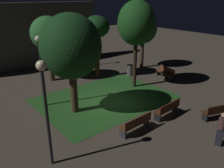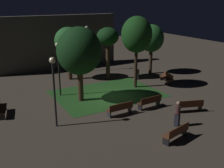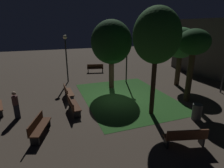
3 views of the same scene
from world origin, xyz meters
TOP-DOWN VIEW (x-y plane):
  - ground_plane at (0.00, 0.00)m, footprint 60.00×60.00m
  - grass_lawn at (0.04, 0.74)m, footprint 8.20×6.05m
  - bench_lawn_edge at (-1.21, -3.32)m, footprint 1.81×0.53m
  - bench_by_lamp at (1.21, -3.32)m, footprint 1.82×0.57m
  - bench_near_trees at (3.11, -5.21)m, footprint 1.86×1.04m
  - bench_front_right at (6.18, 0.71)m, footprint 0.93×1.86m
  - bench_front_left at (-7.98, 0.54)m, footprint 0.86×1.86m
  - tree_left_canopy at (2.10, 4.38)m, footprint 2.02×2.02m
  - tree_right_canopy at (2.96, 1.02)m, footprint 2.52×2.52m
  - tree_near_wall at (-1.06, 6.06)m, footprint 2.51×2.51m
  - tree_tall_center at (-2.38, 0.43)m, footprint 3.22×3.22m
  - lamp_post_plaza_east at (-5.35, -2.80)m, footprint 0.36×0.36m
  - lamp_post_path_center at (-3.35, 2.23)m, footprint 0.36×0.36m
  - trash_bin at (4.44, 3.01)m, footprint 0.51×0.51m
  - pedestrian at (0.89, -6.39)m, footprint 0.32×0.32m

SIDE VIEW (x-z plane):
  - ground_plane at x=0.00m, z-range 0.00..0.00m
  - grass_lawn at x=0.04m, z-range 0.00..0.01m
  - trash_bin at x=4.44m, z-range 0.00..0.89m
  - bench_lawn_edge at x=-1.21m, z-range 0.04..0.92m
  - bench_by_lamp at x=1.21m, z-range 0.04..0.92m
  - bench_near_trees at x=3.11m, z-range 0.04..0.92m
  - bench_front_right at x=6.18m, z-range 0.04..0.92m
  - bench_front_left at x=-7.98m, z-range 0.04..0.92m
  - pedestrian at x=0.89m, z-range 0.05..1.66m
  - lamp_post_path_center at x=-3.35m, z-range 0.78..4.98m
  - lamp_post_plaza_east at x=-5.35m, z-range 0.79..5.01m
  - tree_near_wall at x=-1.06m, z-range 1.12..6.01m
  - tree_tall_center at x=-2.38m, z-range 0.99..6.46m
  - tree_left_canopy at x=2.10m, z-range 1.43..6.28m
  - tree_right_canopy at x=2.96m, z-range 1.48..7.48m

